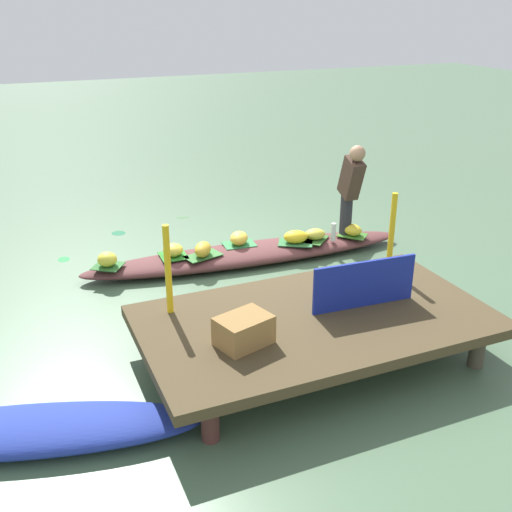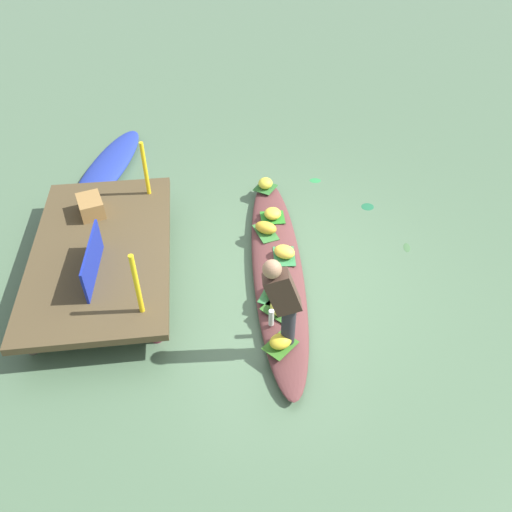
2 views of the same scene
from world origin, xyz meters
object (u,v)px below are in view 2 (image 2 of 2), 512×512
banana_bunch_2 (266,228)px  banana_bunch_6 (275,289)px  moored_boat (108,168)px  banana_bunch_1 (284,252)px  banana_bunch_0 (265,183)px  vendor_boat (277,267)px  produce_crate (91,206)px  banana_bunch_4 (281,341)px  market_banner (92,260)px  vendor_person (283,299)px  banana_bunch_3 (279,307)px  water_bottle (271,318)px  banana_bunch_5 (273,214)px

banana_bunch_2 → banana_bunch_6: 1.24m
moored_boat → banana_bunch_1: banana_bunch_1 is taller
moored_boat → banana_bunch_0: 2.83m
banana_bunch_1 → banana_bunch_2: 0.57m
vendor_boat → produce_crate: size_ratio=9.61×
moored_boat → banana_bunch_1: 3.83m
banana_bunch_2 → banana_bunch_4: 2.06m
banana_bunch_4 → banana_bunch_0: bearing=-4.6°
banana_bunch_2 → banana_bunch_4: size_ratio=1.23×
banana_bunch_6 → market_banner: bearing=79.7°
banana_bunch_6 → produce_crate: bearing=54.7°
banana_bunch_0 → banana_bunch_2: bearing=172.6°
banana_bunch_4 → banana_bunch_2: bearing=-3.1°
vendor_boat → vendor_person: vendor_person is taller
banana_bunch_3 → water_bottle: size_ratio=1.17×
banana_bunch_0 → banana_bunch_5: size_ratio=0.92×
banana_bunch_1 → banana_bunch_2: bearing=18.2°
banana_bunch_0 → moored_boat: bearing=67.2°
water_bottle → banana_bunch_5: bearing=-8.7°
vendor_person → market_banner: vendor_person is taller
banana_bunch_1 → moored_boat: bearing=43.6°
moored_boat → banana_bunch_3: 4.45m
banana_bunch_0 → market_banner: (-1.96, 2.40, 0.37)m
banana_bunch_4 → produce_crate: bearing=43.0°
market_banner → water_bottle: bearing=-109.7°
moored_boat → banana_bunch_6: size_ratio=8.56×
banana_bunch_2 → moored_boat: bearing=47.9°
water_bottle → vendor_person: bearing=-164.7°
produce_crate → banana_bunch_0: bearing=-75.3°
banana_bunch_4 → market_banner: bearing=60.5°
water_bottle → market_banner: market_banner is taller
moored_boat → banana_bunch_3: (-3.74, -2.40, 0.18)m
banana_bunch_3 → banana_bunch_0: bearing=-4.3°
banana_bunch_0 → banana_bunch_1: (-1.67, -0.03, -0.00)m
produce_crate → banana_bunch_1: bearing=-110.8°
banana_bunch_2 → market_banner: market_banner is taller
banana_bunch_0 → banana_bunch_5: bearing=-180.0°
moored_boat → banana_bunch_1: size_ratio=9.19×
banana_bunch_3 → banana_bunch_6: (0.28, 0.01, 0.01)m
banana_bunch_3 → produce_crate: produce_crate is taller
banana_bunch_1 → banana_bunch_5: banana_bunch_1 is taller
vendor_person → market_banner: (1.15, 2.16, -0.24)m
vendor_boat → vendor_person: size_ratio=3.42×
banana_bunch_6 → vendor_person: 0.97m
moored_boat → banana_bunch_2: (-2.22, -2.45, 0.19)m
banana_bunch_0 → banana_bunch_5: banana_bunch_0 is taller
banana_bunch_0 → banana_bunch_3: bearing=175.7°
banana_bunch_6 → water_bottle: size_ratio=1.32×
moored_boat → market_banner: 3.12m
banana_bunch_1 → banana_bunch_6: 0.73m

